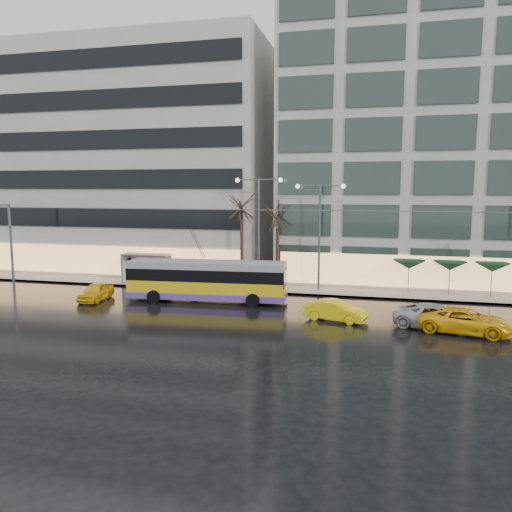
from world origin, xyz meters
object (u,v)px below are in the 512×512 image
(bus_shelter, at_px, (143,262))
(street_lamp_near, at_px, (259,217))
(trolleybus, at_px, (207,282))
(taxi_a, at_px, (96,292))

(bus_shelter, xyz_separation_m, street_lamp_near, (10.38, 0.11, 4.03))
(bus_shelter, bearing_deg, trolleybus, -34.76)
(trolleybus, xyz_separation_m, bus_shelter, (-7.72, 5.36, 0.49))
(bus_shelter, height_order, street_lamp_near, street_lamp_near)
(taxi_a, bearing_deg, street_lamp_near, 28.09)
(trolleybus, bearing_deg, taxi_a, -169.26)
(bus_shelter, xyz_separation_m, taxi_a, (-0.53, -6.92, -1.32))
(bus_shelter, distance_m, street_lamp_near, 11.14)
(trolleybus, xyz_separation_m, taxi_a, (-8.24, -1.56, -0.83))
(trolleybus, height_order, taxi_a, trolleybus)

